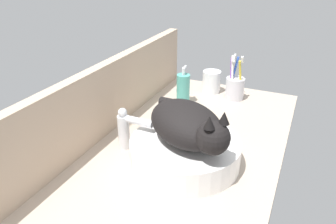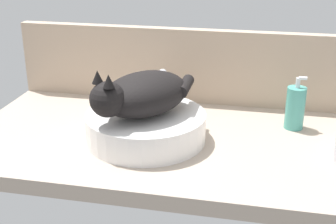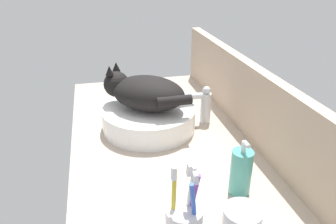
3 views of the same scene
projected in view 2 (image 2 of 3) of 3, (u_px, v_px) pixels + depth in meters
ground_plane at (177, 143)px, 127.49cm from camera, size 114.38×59.41×4.00cm
backsplash_panel at (194, 66)px, 147.61cm from camera, size 114.38×3.60×23.49cm
sink_basin at (146, 127)px, 123.53cm from camera, size 31.68×31.68×7.51cm
cat at (141, 94)px, 119.03cm from camera, size 28.23×30.23×14.00cm
faucet at (162, 90)px, 139.59cm from camera, size 3.60×11.80×13.60cm
soap_dispenser at (295, 108)px, 129.80cm from camera, size 5.30×5.30×15.29cm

